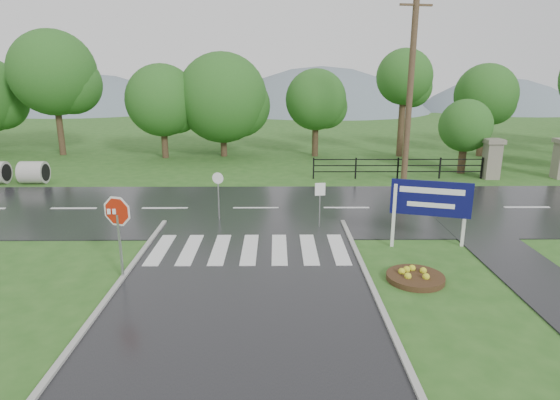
{
  "coord_description": "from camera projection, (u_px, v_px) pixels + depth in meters",
  "views": [
    {
      "loc": [
        0.9,
        -9.76,
        5.82
      ],
      "look_at": [
        1.03,
        6.0,
        1.5
      ],
      "focal_mm": 30.0,
      "sensor_mm": 36.0,
      "label": 1
    }
  ],
  "objects": [
    {
      "name": "treeline",
      "position": [
        278.0,
        155.0,
        34.1
      ],
      "size": [
        83.2,
        5.2,
        10.0
      ],
      "color": "#20561A",
      "rests_on": "ground"
    },
    {
      "name": "hills",
      "position": [
        292.0,
        205.0,
        77.77
      ],
      "size": [
        102.0,
        48.0,
        48.0
      ],
      "color": "slate",
      "rests_on": "ground"
    },
    {
      "name": "estate_billboard",
      "position": [
        431.0,
        202.0,
        15.77
      ],
      "size": [
        2.56,
        0.83,
        2.32
      ],
      "color": "silver",
      "rests_on": "ground"
    },
    {
      "name": "utility_pole_east",
      "position": [
        410.0,
        88.0,
        24.63
      ],
      "size": [
        1.75,
        0.4,
        9.86
      ],
      "color": "#473523",
      "rests_on": "ground"
    },
    {
      "name": "entrance_tree_left",
      "position": [
        466.0,
        126.0,
        27.18
      ],
      "size": [
        3.05,
        3.05,
        4.34
      ],
      "color": "#3D2B1C",
      "rests_on": "ground"
    },
    {
      "name": "main_road",
      "position": [
        256.0,
        209.0,
        20.59
      ],
      "size": [
        90.0,
        8.0,
        0.04
      ],
      "primitive_type": "cube",
      "color": "black",
      "rests_on": "ground"
    },
    {
      "name": "reg_sign_small",
      "position": [
        320.0,
        196.0,
        17.74
      ],
      "size": [
        0.4,
        0.07,
        1.79
      ],
      "color": "#939399",
      "rests_on": "ground"
    },
    {
      "name": "ground",
      "position": [
        238.0,
        329.0,
        10.95
      ],
      "size": [
        120.0,
        120.0,
        0.0
      ],
      "primitive_type": "plane",
      "color": "#2B5A1E",
      "rests_on": "ground"
    },
    {
      "name": "fence_west",
      "position": [
        398.0,
        166.0,
        26.25
      ],
      "size": [
        9.58,
        0.08,
        1.2
      ],
      "color": "black",
      "rests_on": "ground"
    },
    {
      "name": "stop_sign",
      "position": [
        118.0,
        219.0,
        13.13
      ],
      "size": [
        1.12,
        0.4,
        2.65
      ],
      "color": "#939399",
      "rests_on": "ground"
    },
    {
      "name": "crosswalk",
      "position": [
        250.0,
        249.0,
        15.75
      ],
      "size": [
        6.5,
        2.8,
        0.02
      ],
      "color": "silver",
      "rests_on": "ground"
    },
    {
      "name": "walkway",
      "position": [
        515.0,
        261.0,
        14.87
      ],
      "size": [
        2.2,
        11.0,
        0.04
      ],
      "primitive_type": "cube",
      "color": "#28282A",
      "rests_on": "ground"
    },
    {
      "name": "flower_bed",
      "position": [
        415.0,
        276.0,
        13.49
      ],
      "size": [
        1.66,
        1.66,
        0.33
      ],
      "color": "#332111",
      "rests_on": "ground"
    },
    {
      "name": "reg_sign_round",
      "position": [
        218.0,
        190.0,
        18.7
      ],
      "size": [
        0.45,
        0.13,
        1.98
      ],
      "color": "#939399",
      "rests_on": "ground"
    },
    {
      "name": "pillar_west",
      "position": [
        492.0,
        158.0,
        26.17
      ],
      "size": [
        1.0,
        1.0,
        2.24
      ],
      "color": "gray",
      "rests_on": "ground"
    }
  ]
}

